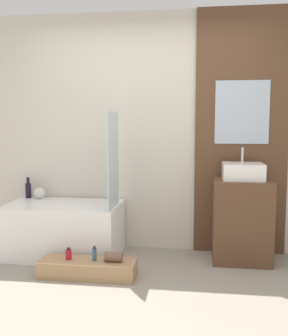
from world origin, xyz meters
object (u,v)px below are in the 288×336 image
(bathtub, at_px, (64,229))
(vase_tall_dark, at_px, (28,190))
(sink, at_px, (243,171))
(bottle_soap_primary, at_px, (69,254))
(wooden_step_bench, at_px, (88,268))
(vase_round_light, at_px, (40,193))
(bottle_soap_secondary, at_px, (94,254))

(bathtub, bearing_deg, vase_tall_dark, 152.11)
(sink, distance_m, bottle_soap_primary, 1.88)
(bathtub, xyz_separation_m, bottle_soap_primary, (0.23, -0.55, -0.08))
(wooden_step_bench, relative_size, vase_tall_dark, 3.77)
(sink, height_order, vase_round_light, sink)
(bottle_soap_primary, bearing_deg, bathtub, 113.18)
(bathtub, xyz_separation_m, bottle_soap_secondary, (0.48, -0.55, -0.07))
(bottle_soap_primary, relative_size, bottle_soap_secondary, 0.81)
(bathtub, height_order, vase_tall_dark, vase_tall_dark)
(bathtub, distance_m, wooden_step_bench, 0.71)
(wooden_step_bench, height_order, bottle_soap_primary, bottle_soap_primary)
(bottle_soap_secondary, bearing_deg, sink, 24.88)
(bathtub, xyz_separation_m, sink, (1.85, 0.09, 0.64))
(bathtub, height_order, bottle_soap_primary, bathtub)
(vase_tall_dark, relative_size, bottle_soap_secondary, 1.73)
(bottle_soap_secondary, bearing_deg, bottle_soap_primary, 180.00)
(wooden_step_bench, height_order, bottle_soap_secondary, bottle_soap_secondary)
(vase_tall_dark, xyz_separation_m, bottle_soap_primary, (0.75, -0.82, -0.45))
(bathtub, bearing_deg, bottle_soap_secondary, -48.79)
(bottle_soap_primary, bearing_deg, wooden_step_bench, 0.00)
(sink, relative_size, vase_round_light, 3.05)
(bathtub, height_order, sink, sink)
(bathtub, bearing_deg, bottle_soap_primary, -66.82)
(sink, relative_size, bottle_soap_secondary, 2.94)
(bathtub, distance_m, vase_round_light, 0.55)
(bathtub, relative_size, vase_tall_dark, 5.02)
(bathtub, height_order, wooden_step_bench, bathtub)
(bathtub, height_order, bottle_soap_secondary, bathtub)
(bottle_soap_primary, bearing_deg, bottle_soap_secondary, 0.00)
(wooden_step_bench, height_order, vase_round_light, vase_round_light)
(sink, bearing_deg, bottle_soap_primary, -158.51)
(vase_tall_dark, height_order, vase_round_light, vase_tall_dark)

